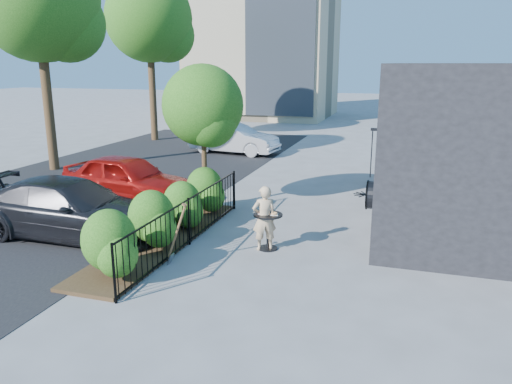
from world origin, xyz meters
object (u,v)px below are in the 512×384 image
(woman, at_px, (264,218))
(shovel, at_px, (176,237))
(car_silver, at_px, (234,139))
(patio_tree, at_px, (205,111))
(car_darkgrey, at_px, (70,208))
(street_tree_far, at_px, (150,24))
(cafe_table, at_px, (268,225))
(street_tree_near, at_px, (39,8))
(car_red, at_px, (128,179))

(woman, xyz_separation_m, shovel, (-1.46, -1.37, -0.13))
(car_silver, bearing_deg, patio_tree, -158.46)
(car_darkgrey, bearing_deg, woman, -85.02)
(street_tree_far, height_order, cafe_table, street_tree_far)
(car_darkgrey, bearing_deg, street_tree_near, 39.98)
(woman, xyz_separation_m, car_red, (-4.98, 2.59, -0.03))
(shovel, bearing_deg, car_red, 131.61)
(street_tree_near, distance_m, car_red, 7.99)
(patio_tree, distance_m, shovel, 4.58)
(car_silver, bearing_deg, car_red, -174.88)
(patio_tree, bearing_deg, street_tree_far, 124.51)
(street_tree_near, bearing_deg, car_darkgrey, -48.62)
(street_tree_far, distance_m, car_darkgrey, 16.16)
(patio_tree, distance_m, woman, 4.07)
(street_tree_near, bearing_deg, car_silver, 45.43)
(street_tree_near, distance_m, cafe_table, 12.86)
(street_tree_far, distance_m, car_red, 13.36)
(car_silver, bearing_deg, street_tree_near, 142.00)
(shovel, xyz_separation_m, car_darkgrey, (-3.17, 0.86, 0.09))
(cafe_table, height_order, woman, woman)
(street_tree_near, relative_size, car_darkgrey, 1.76)
(shovel, xyz_separation_m, car_silver, (-3.30, 12.58, 0.08))
(patio_tree, xyz_separation_m, car_silver, (-2.32, 8.66, -2.09))
(woman, distance_m, car_red, 5.61)
(cafe_table, relative_size, car_darkgrey, 0.18)
(patio_tree, distance_m, car_silver, 9.21)
(cafe_table, relative_size, woman, 0.59)
(patio_tree, bearing_deg, car_red, 179.02)
(woman, height_order, car_red, woman)
(shovel, bearing_deg, street_tree_far, 119.87)
(street_tree_far, bearing_deg, cafe_table, -53.28)
(patio_tree, distance_m, car_red, 3.27)
(patio_tree, relative_size, shovel, 2.91)
(shovel, bearing_deg, woman, 43.23)
(street_tree_near, height_order, cafe_table, street_tree_near)
(street_tree_near, height_order, street_tree_far, same)
(patio_tree, height_order, car_darkgrey, patio_tree)
(street_tree_far, relative_size, car_red, 2.02)
(car_red, height_order, car_silver, car_red)
(car_red, bearing_deg, cafe_table, -107.92)
(cafe_table, height_order, shovel, shovel)
(shovel, bearing_deg, car_silver, 104.70)
(car_silver, height_order, car_darkgrey, car_darkgrey)
(car_silver, bearing_deg, woman, -150.43)
(street_tree_near, bearing_deg, car_red, -31.43)
(street_tree_far, height_order, car_darkgrey, street_tree_far)
(street_tree_near, bearing_deg, woman, -29.52)
(cafe_table, relative_size, shovel, 0.64)
(street_tree_far, xyz_separation_m, cafe_table, (10.21, -13.69, -5.36))
(street_tree_near, relative_size, car_red, 2.02)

